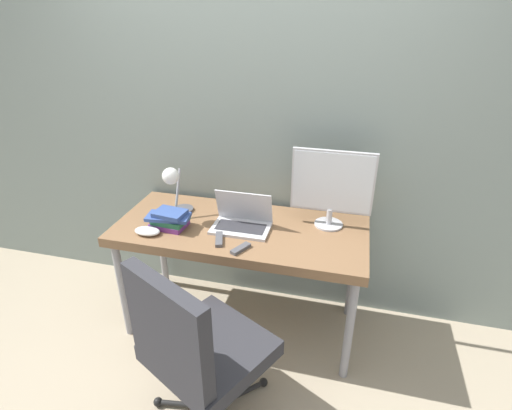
{
  "coord_description": "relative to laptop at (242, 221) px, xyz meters",
  "views": [
    {
      "loc": [
        0.62,
        -1.71,
        2.0
      ],
      "look_at": [
        0.11,
        0.3,
        0.95
      ],
      "focal_mm": 28.0,
      "sensor_mm": 36.0,
      "label": 1
    }
  ],
  "objects": [
    {
      "name": "game_controller",
      "position": [
        -0.52,
        -0.21,
        -0.03
      ],
      "size": [
        0.16,
        0.1,
        0.04
      ],
      "color": "white",
      "rests_on": "desk"
    },
    {
      "name": "tv_remote",
      "position": [
        -0.09,
        -0.18,
        -0.04
      ],
      "size": [
        0.08,
        0.15,
        0.02
      ],
      "color": "#4C4C51",
      "rests_on": "desk"
    },
    {
      "name": "office_chair",
      "position": [
        -0.01,
        -0.76,
        -0.27
      ],
      "size": [
        0.71,
        0.71,
        1.0
      ],
      "color": "black",
      "rests_on": "ground_plane"
    },
    {
      "name": "monitor",
      "position": [
        0.51,
        0.17,
        0.22
      ],
      "size": [
        0.49,
        0.17,
        0.48
      ],
      "color": "#B7B7BC",
      "rests_on": "desk"
    },
    {
      "name": "wall_back",
      "position": [
        -0.01,
        0.41,
        0.48
      ],
      "size": [
        8.0,
        0.05,
        2.6
      ],
      "color": "gray",
      "rests_on": "ground_plane"
    },
    {
      "name": "desk",
      "position": [
        -0.01,
        0.01,
        -0.12
      ],
      "size": [
        1.55,
        0.68,
        0.77
      ],
      "color": "brown",
      "rests_on": "ground_plane"
    },
    {
      "name": "laptop",
      "position": [
        0.0,
        0.0,
        0.0
      ],
      "size": [
        0.35,
        0.22,
        0.23
      ],
      "color": "silver",
      "rests_on": "desk"
    },
    {
      "name": "media_remote",
      "position": [
        0.06,
        -0.24,
        -0.04
      ],
      "size": [
        0.1,
        0.13,
        0.02
      ],
      "color": "#4C4C51",
      "rests_on": "desk"
    },
    {
      "name": "desk_lamp",
      "position": [
        -0.44,
        0.02,
        0.19
      ],
      "size": [
        0.13,
        0.25,
        0.35
      ],
      "color": "#4C4C51",
      "rests_on": "desk"
    },
    {
      "name": "ground_plane",
      "position": [
        -0.01,
        -0.33,
        -0.82
      ],
      "size": [
        12.0,
        12.0,
        0.0
      ],
      "primitive_type": "plane",
      "color": "tan"
    },
    {
      "name": "book_stack",
      "position": [
        -0.43,
        -0.1,
        0.01
      ],
      "size": [
        0.27,
        0.18,
        0.11
      ],
      "color": "#753384",
      "rests_on": "desk"
    }
  ]
}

